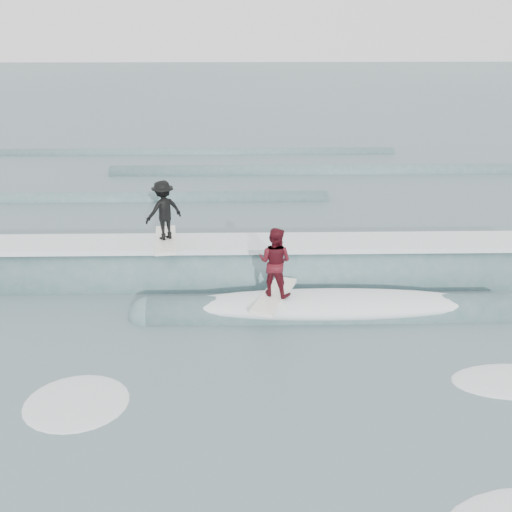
{
  "coord_description": "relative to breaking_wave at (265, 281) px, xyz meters",
  "views": [
    {
      "loc": [
        -0.27,
        -7.94,
        7.01
      ],
      "look_at": [
        0.0,
        5.72,
        1.1
      ],
      "focal_mm": 40.0,
      "sensor_mm": 36.0,
      "label": 1
    }
  ],
  "objects": [
    {
      "name": "ground",
      "position": [
        -0.28,
        -6.38,
        -0.05
      ],
      "size": [
        160.0,
        160.0,
        0.0
      ],
      "primitive_type": "plane",
      "color": "#3E535A",
      "rests_on": "ground"
    },
    {
      "name": "breaking_wave",
      "position": [
        0.0,
        0.0,
        0.0
      ],
      "size": [
        21.47,
        3.83,
        2.1
      ],
      "color": "#3B6063",
      "rests_on": "ground"
    },
    {
      "name": "surfer_black",
      "position": [
        -2.76,
        0.34,
        1.91
      ],
      "size": [
        1.21,
        2.05,
        1.74
      ],
      "color": "white",
      "rests_on": "ground"
    },
    {
      "name": "surfer_red",
      "position": [
        0.15,
        -1.86,
        1.32
      ],
      "size": [
        1.24,
        2.06,
        1.83
      ],
      "color": "white",
      "rests_on": "ground"
    },
    {
      "name": "whitewater",
      "position": [
        0.09,
        -7.73,
        -0.05
      ],
      "size": [
        13.22,
        8.39,
        0.1
      ],
      "color": "white",
      "rests_on": "ground"
    },
    {
      "name": "far_swells",
      "position": [
        -1.79,
        11.27,
        -0.05
      ],
      "size": [
        34.41,
        8.65,
        0.8
      ],
      "color": "#3B6063",
      "rests_on": "ground"
    }
  ]
}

